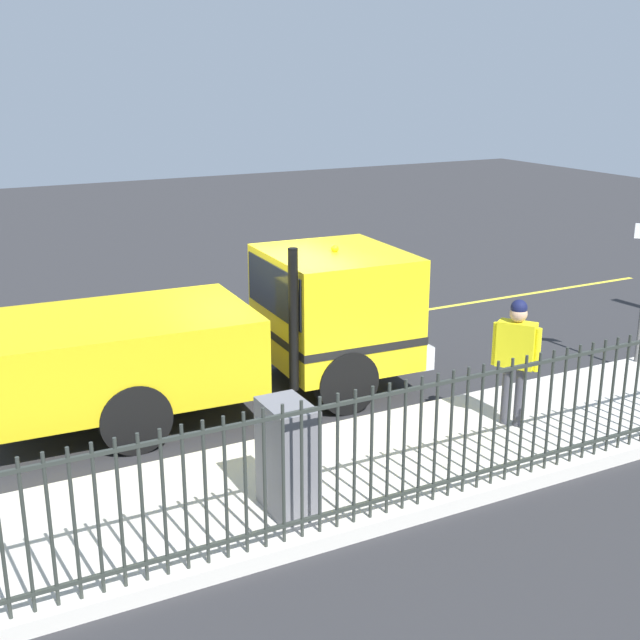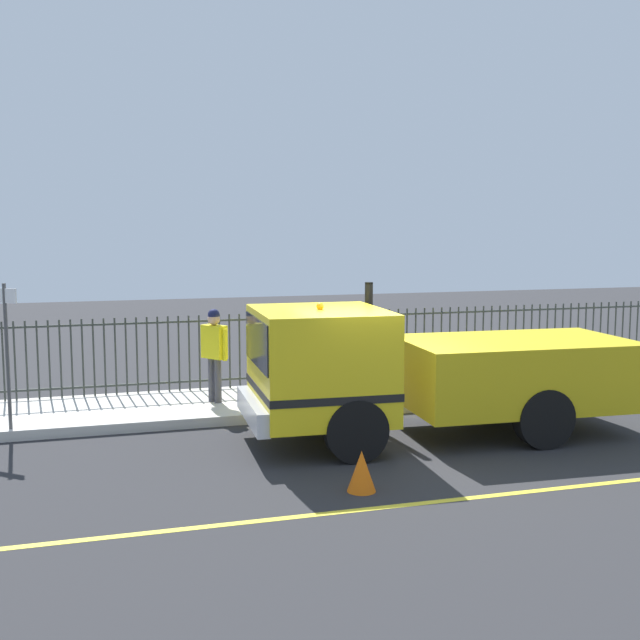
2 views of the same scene
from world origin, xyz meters
The scene contains 9 objects.
ground_plane centered at (0.00, 0.00, 0.00)m, with size 52.88×52.88×0.00m, color #2B2B2D.
sidewalk_slab centered at (3.09, 0.00, 0.09)m, with size 2.53×24.04×0.18m, color beige.
lane_marking centered at (-2.67, 0.00, 0.00)m, with size 0.12×21.63×0.01m, color yellow.
work_truck centered at (0.17, -0.53, 1.21)m, with size 2.54×6.56×2.53m.
worker_standing centered at (3.01, 2.25, 1.27)m, with size 0.55×0.47×1.78m.
iron_fence centered at (4.23, 0.00, 0.95)m, with size 0.04×20.47×1.53m.
utility_cabinet centered at (3.66, -1.44, 0.81)m, with size 0.72×0.47×1.26m, color slate.
traffic_cone centered at (-2.02, 1.09, 0.28)m, with size 0.39×0.39×0.55m, color orange.
street_sign centered at (1.99, 5.79, 1.67)m, with size 0.35×0.40×2.40m.
Camera 2 is at (-11.43, 4.44, 3.49)m, focal length 43.70 mm.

